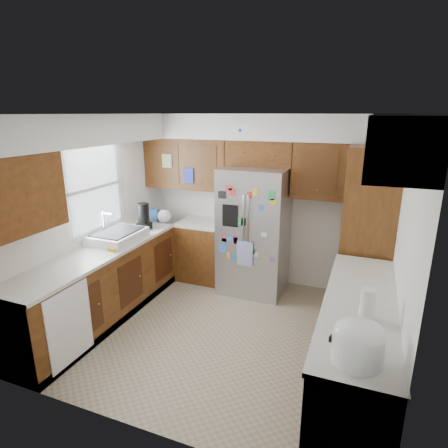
% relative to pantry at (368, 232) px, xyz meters
% --- Properties ---
extents(floor, '(3.60, 3.60, 0.00)m').
position_rel_pantry_xyz_m(floor, '(-1.50, -1.15, -1.07)').
color(floor, tan).
rests_on(floor, ground).
extents(room_shell, '(3.64, 3.24, 2.52)m').
position_rel_pantry_xyz_m(room_shell, '(-1.61, -0.79, 0.75)').
color(room_shell, white).
rests_on(room_shell, ground).
extents(left_counter_run, '(1.36, 3.20, 0.92)m').
position_rel_pantry_xyz_m(left_counter_run, '(-2.86, -1.12, -0.65)').
color(left_counter_run, '#42260C').
rests_on(left_counter_run, ground).
extents(right_counter_run, '(0.63, 2.25, 0.92)m').
position_rel_pantry_xyz_m(right_counter_run, '(0.00, -1.62, -0.65)').
color(right_counter_run, '#42260C').
rests_on(right_counter_run, ground).
extents(pantry, '(0.60, 0.90, 2.15)m').
position_rel_pantry_xyz_m(pantry, '(0.00, 0.00, 0.00)').
color(pantry, '#42260C').
rests_on(pantry, ground).
extents(fridge, '(0.90, 0.79, 1.80)m').
position_rel_pantry_xyz_m(fridge, '(-1.50, 0.05, -0.17)').
color(fridge, '#AFAFB4').
rests_on(fridge, ground).
extents(bridge_cabinet, '(0.96, 0.34, 0.35)m').
position_rel_pantry_xyz_m(bridge_cabinet, '(-1.50, 0.28, 0.90)').
color(bridge_cabinet, '#42260C').
rests_on(bridge_cabinet, fridge).
extents(fridge_top_items, '(0.82, 0.27, 0.27)m').
position_rel_pantry_xyz_m(fridge_top_items, '(-1.48, 0.20, 1.20)').
color(fridge_top_items, '#243BB7').
rests_on(fridge_top_items, bridge_cabinet).
extents(sink_assembly, '(0.52, 0.72, 0.37)m').
position_rel_pantry_xyz_m(sink_assembly, '(-3.00, -1.05, -0.09)').
color(sink_assembly, white).
rests_on(sink_assembly, left_counter_run).
extents(left_counter_clutter, '(0.38, 0.84, 0.38)m').
position_rel_pantry_xyz_m(left_counter_clutter, '(-2.95, -0.29, -0.02)').
color(left_counter_clutter, black).
rests_on(left_counter_clutter, left_counter_run).
extents(rice_cooker, '(0.35, 0.34, 0.30)m').
position_rel_pantry_xyz_m(rice_cooker, '(-0.00, -2.50, -0.00)').
color(rice_cooker, white).
rests_on(rice_cooker, right_counter_run).
extents(paper_towel, '(0.12, 0.12, 0.26)m').
position_rel_pantry_xyz_m(paper_towel, '(0.04, -1.90, -0.02)').
color(paper_towel, white).
rests_on(paper_towel, right_counter_run).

